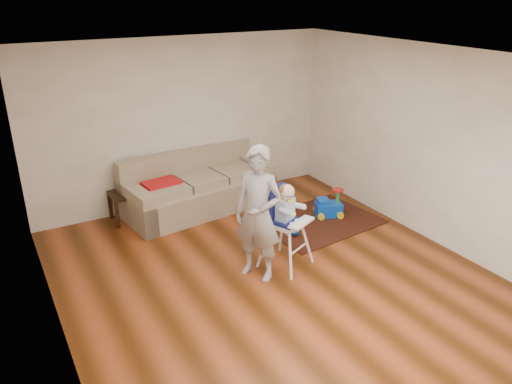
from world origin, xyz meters
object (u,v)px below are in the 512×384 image
side_table (127,207)px  ride_on_toy (329,203)px  sofa (199,183)px  toy_ball (294,230)px  high_chair (286,227)px  adult (258,214)px

side_table → ride_on_toy: (2.81, -1.44, 0.01)m
sofa → ride_on_toy: 2.09m
side_table → toy_ball: 2.62m
side_table → high_chair: 2.75m
sofa → toy_ball: (0.80, -1.55, -0.37)m
ride_on_toy → side_table: bearing=173.9°
ride_on_toy → toy_ball: ride_on_toy is taller
sofa → side_table: sofa is taller
sofa → adult: 2.25m
sofa → high_chair: 2.17m
side_table → toy_ball: bearing=-41.6°
toy_ball → ride_on_toy: bearing=19.2°
toy_ball → adult: bearing=-146.3°
high_chair → adult: bearing=162.5°
side_table → ride_on_toy: same height
side_table → toy_ball: side_table is taller
sofa → adult: adult is taller
ride_on_toy → sofa: bearing=163.8°
ride_on_toy → adult: 2.15m
sofa → adult: size_ratio=1.47×
toy_ball → adult: size_ratio=0.09×
side_table → high_chair: bearing=-58.8°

